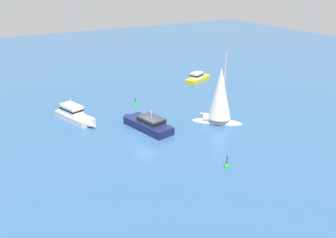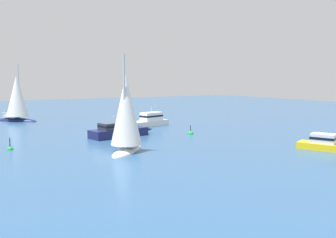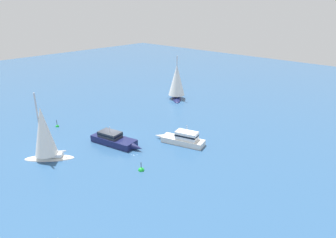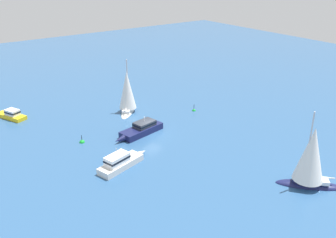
{
  "view_description": "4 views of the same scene",
  "coord_description": "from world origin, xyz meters",
  "px_view_note": "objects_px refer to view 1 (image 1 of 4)",
  "views": [
    {
      "loc": [
        -33.45,
        17.13,
        17.21
      ],
      "look_at": [
        -2.21,
        -1.64,
        2.34
      ],
      "focal_mm": 38.4,
      "sensor_mm": 36.0,
      "label": 1
    },
    {
      "loc": [
        -14.61,
        -40.06,
        6.6
      ],
      "look_at": [
        4.45,
        -6.64,
        2.4
      ],
      "focal_mm": 39.68,
      "sensor_mm": 36.0,
      "label": 2
    },
    {
      "loc": [
        33.2,
        -24.37,
        18.66
      ],
      "look_at": [
        4.59,
        6.66,
        2.46
      ],
      "focal_mm": 32.61,
      "sensor_mm": 36.0,
      "label": 3
    },
    {
      "loc": [
        26.32,
        40.21,
        23.07
      ],
      "look_at": [
        -0.93,
        2.65,
        2.98
      ],
      "focal_mm": 39.09,
      "sensor_mm": 36.0,
      "label": 4
    }
  ],
  "objects_px": {
    "mooring_buoy": "(135,105)",
    "powerboat_1": "(198,77)",
    "sloop": "(220,98)",
    "channel_buoy": "(226,166)",
    "cabin_cruiser": "(147,123)",
    "powerboat": "(75,115)"
  },
  "relations": [
    {
      "from": "mooring_buoy",
      "to": "powerboat_1",
      "type": "bearing_deg",
      "value": -69.15
    },
    {
      "from": "sloop",
      "to": "channel_buoy",
      "type": "distance_m",
      "value": 11.47
    },
    {
      "from": "cabin_cruiser",
      "to": "mooring_buoy",
      "type": "relative_size",
      "value": 5.85
    },
    {
      "from": "powerboat",
      "to": "mooring_buoy",
      "type": "bearing_deg",
      "value": 81.33
    },
    {
      "from": "cabin_cruiser",
      "to": "channel_buoy",
      "type": "xyz_separation_m",
      "value": [
        -11.86,
        -2.26,
        -0.68
      ]
    },
    {
      "from": "powerboat",
      "to": "cabin_cruiser",
      "type": "relative_size",
      "value": 0.91
    },
    {
      "from": "cabin_cruiser",
      "to": "sloop",
      "type": "distance_m",
      "value": 9.27
    },
    {
      "from": "powerboat_1",
      "to": "cabin_cruiser",
      "type": "relative_size",
      "value": 0.78
    },
    {
      "from": "sloop",
      "to": "mooring_buoy",
      "type": "relative_size",
      "value": 6.31
    },
    {
      "from": "powerboat_1",
      "to": "mooring_buoy",
      "type": "bearing_deg",
      "value": 176.93
    },
    {
      "from": "cabin_cruiser",
      "to": "channel_buoy",
      "type": "relative_size",
      "value": 6.04
    },
    {
      "from": "powerboat_1",
      "to": "powerboat",
      "type": "bearing_deg",
      "value": 171.91
    },
    {
      "from": "channel_buoy",
      "to": "mooring_buoy",
      "type": "bearing_deg",
      "value": -0.36
    },
    {
      "from": "powerboat",
      "to": "powerboat_1",
      "type": "relative_size",
      "value": 1.16
    },
    {
      "from": "powerboat_1",
      "to": "channel_buoy",
      "type": "relative_size",
      "value": 4.7
    },
    {
      "from": "powerboat",
      "to": "mooring_buoy",
      "type": "height_order",
      "value": "powerboat"
    },
    {
      "from": "powerboat_1",
      "to": "sloop",
      "type": "height_order",
      "value": "sloop"
    },
    {
      "from": "powerboat_1",
      "to": "sloop",
      "type": "relative_size",
      "value": 0.72
    },
    {
      "from": "powerboat_1",
      "to": "channel_buoy",
      "type": "height_order",
      "value": "powerboat_1"
    },
    {
      "from": "powerboat_1",
      "to": "cabin_cruiser",
      "type": "height_order",
      "value": "cabin_cruiser"
    },
    {
      "from": "powerboat",
      "to": "channel_buoy",
      "type": "height_order",
      "value": "powerboat"
    },
    {
      "from": "sloop",
      "to": "mooring_buoy",
      "type": "height_order",
      "value": "sloop"
    }
  ]
}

